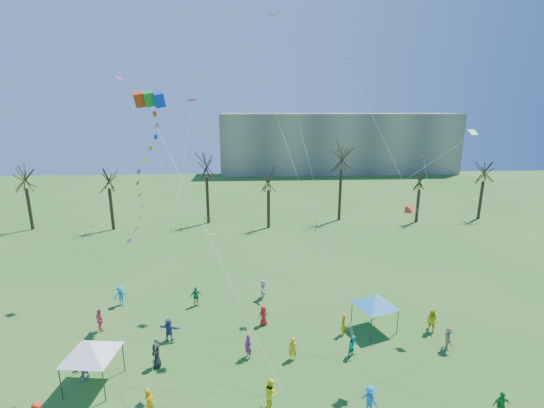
{
  "coord_description": "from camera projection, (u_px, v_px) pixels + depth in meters",
  "views": [
    {
      "loc": [
        -0.88,
        -16.55,
        16.53
      ],
      "look_at": [
        0.37,
        5.0,
        11.0
      ],
      "focal_mm": 25.0,
      "sensor_mm": 36.0,
      "label": 1
    }
  ],
  "objects": [
    {
      "name": "festival_crowd",
      "position": [
        246.0,
        339.0,
        26.39
      ],
      "size": [
        26.16,
        15.09,
        1.86
      ],
      "color": "red",
      "rests_on": "ground"
    },
    {
      "name": "big_box_kite",
      "position": [
        148.0,
        180.0,
        21.86
      ],
      "size": [
        5.11,
        5.74,
        18.9
      ],
      "color": "red",
      "rests_on": "ground"
    },
    {
      "name": "canopy_tent_blue",
      "position": [
        375.0,
        301.0,
        28.55
      ],
      "size": [
        3.51,
        3.51,
        2.79
      ],
      "color": "#3F3F44",
      "rests_on": "ground"
    },
    {
      "name": "bare_tree_row",
      "position": [
        268.0,
        175.0,
        53.8
      ],
      "size": [
        70.34,
        8.92,
        12.05
      ],
      "color": "black",
      "rests_on": "ground"
    },
    {
      "name": "canopy_tent_white",
      "position": [
        91.0,
        349.0,
        22.64
      ],
      "size": [
        3.93,
        3.93,
        2.97
      ],
      "color": "#3F3F44",
      "rests_on": "ground"
    },
    {
      "name": "small_kites_aloft",
      "position": [
        276.0,
        143.0,
        27.32
      ],
      "size": [
        29.02,
        16.96,
        31.71
      ],
      "color": "#FEAB0D",
      "rests_on": "ground"
    },
    {
      "name": "distant_building",
      "position": [
        337.0,
        143.0,
        98.84
      ],
      "size": [
        60.0,
        14.0,
        15.0
      ],
      "primitive_type": "cube",
      "color": "gray",
      "rests_on": "ground"
    }
  ]
}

